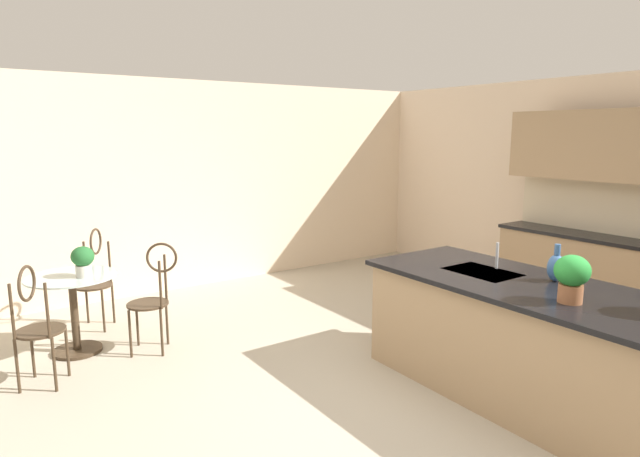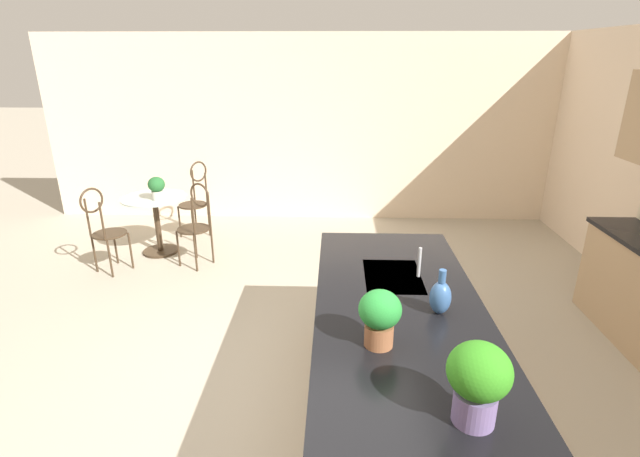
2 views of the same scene
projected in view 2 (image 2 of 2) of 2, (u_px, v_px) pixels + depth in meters
The scene contains 12 objects.
ground_plane at pixel (274, 402), 3.45m from camera, with size 40.00×40.00×0.00m, color #B2A893.
wall_left_window at pixel (307, 130), 6.97m from camera, with size 0.12×7.80×2.70m, color beige.
kitchen_island at pixel (398, 379), 2.98m from camera, with size 2.80×1.06×0.92m.
bistro_table at pixel (157, 219), 5.92m from camera, with size 0.80×0.80×0.74m.
chair_near_window at pixel (104, 226), 5.32m from camera, with size 0.52×0.52×1.04m.
chair_by_island at pixel (195, 196), 6.45m from camera, with size 0.53×0.53×1.04m.
chair_toward_desk at pixel (196, 221), 5.49m from camera, with size 0.52×0.52×1.04m.
sink_faucet at pixel (419, 262), 3.29m from camera, with size 0.02×0.02×0.22m, color #B2B5BA.
potted_plant_on_table at pixel (157, 187), 5.66m from camera, with size 0.20×0.20×0.28m.
potted_plant_counter_far at pixel (478, 379), 1.94m from camera, with size 0.27×0.27×0.38m.
potted_plant_counter_near at pixel (380, 315), 2.48m from camera, with size 0.23×0.23×0.32m.
vase_on_counter at pixel (440, 297), 2.82m from camera, with size 0.13×0.13×0.29m.
Camera 2 is at (2.78, 0.43, 2.40)m, focal length 26.36 mm.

